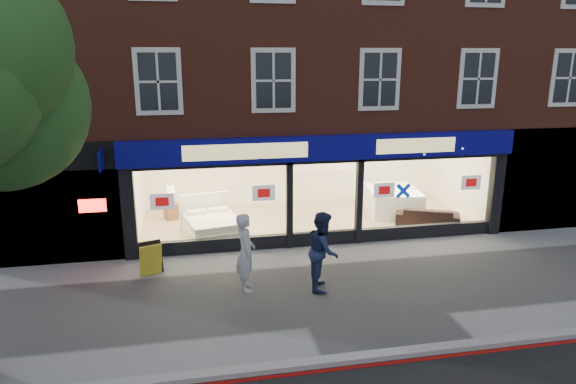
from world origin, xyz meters
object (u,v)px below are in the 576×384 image
object	(u,v)px
display_bed	(212,225)
pedestrian_blue	(323,250)
a_board	(151,259)
sofa	(427,216)
mattress_stack	(392,201)
pedestrian_grey	(246,252)

from	to	relation	value
display_bed	pedestrian_blue	size ratio (longest dim) A/B	1.18
a_board	sofa	bearing A→B (deg)	-4.05
sofa	pedestrian_blue	bearing A→B (deg)	64.03
display_bed	a_board	xyz separation A→B (m)	(-1.67, -2.53, 0.02)
mattress_stack	pedestrian_blue	xyz separation A→B (m)	(-3.89, -5.21, 0.43)
a_board	pedestrian_blue	bearing A→B (deg)	-38.77
pedestrian_blue	display_bed	bearing A→B (deg)	45.42
mattress_stack	a_board	world-z (taller)	mattress_stack
pedestrian_blue	mattress_stack	bearing A→B (deg)	-22.03
pedestrian_grey	pedestrian_blue	distance (m)	1.84
display_bed	pedestrian_grey	size ratio (longest dim) A/B	1.18
mattress_stack	sofa	xyz separation A→B (m)	(0.60, -1.53, -0.13)
sofa	mattress_stack	bearing A→B (deg)	-43.85
mattress_stack	pedestrian_grey	xyz separation A→B (m)	(-5.72, -4.95, 0.43)
display_bed	sofa	world-z (taller)	display_bed
a_board	pedestrian_blue	size ratio (longest dim) A/B	0.46
sofa	pedestrian_blue	xyz separation A→B (m)	(-4.49, -3.68, 0.56)
display_bed	a_board	distance (m)	3.03
a_board	pedestrian_blue	distance (m)	4.43
pedestrian_grey	mattress_stack	bearing A→B (deg)	-49.70
pedestrian_grey	pedestrian_blue	world-z (taller)	pedestrian_blue
display_bed	sofa	size ratio (longest dim) A/B	1.12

